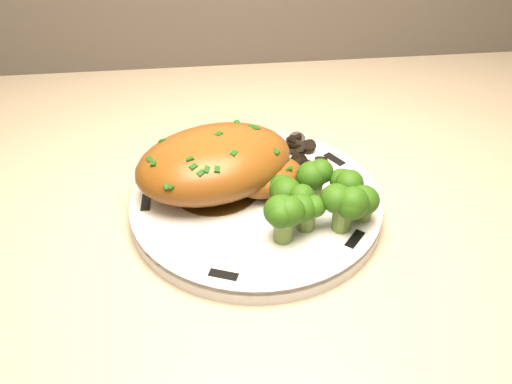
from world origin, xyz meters
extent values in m
cube|color=tan|center=(-0.10, 1.67, 0.93)|extent=(2.18, 0.72, 0.03)
cube|color=#4C443A|center=(-0.10, 1.99, 1.00)|extent=(2.18, 0.02, 0.12)
cylinder|color=silver|center=(0.11, 1.64, 0.95)|extent=(0.29, 0.29, 0.02)
cube|color=black|center=(0.20, 1.71, 0.96)|extent=(0.02, 0.03, 0.00)
cube|color=black|center=(0.08, 1.75, 0.96)|extent=(0.03, 0.02, 0.00)
cube|color=black|center=(0.00, 1.65, 0.96)|extent=(0.01, 0.03, 0.00)
cube|color=black|center=(0.07, 1.54, 0.96)|extent=(0.03, 0.02, 0.00)
cube|color=black|center=(0.20, 1.57, 0.96)|extent=(0.02, 0.03, 0.00)
cylinder|color=#3C260A|center=(0.07, 1.67, 0.96)|extent=(0.09, 0.09, 0.00)
ellipsoid|color=brown|center=(0.07, 1.67, 0.99)|extent=(0.19, 0.15, 0.06)
ellipsoid|color=brown|center=(0.12, 1.66, 0.98)|extent=(0.09, 0.08, 0.03)
cube|color=#123D0C|center=(0.02, 1.66, 1.02)|extent=(0.01, 0.01, 0.00)
cube|color=#123D0C|center=(0.04, 1.66, 1.02)|extent=(0.01, 0.01, 0.00)
cube|color=#123D0C|center=(0.06, 1.67, 1.02)|extent=(0.01, 0.01, 0.00)
cube|color=#123D0C|center=(0.08, 1.68, 1.02)|extent=(0.01, 0.01, 0.00)
cube|color=#123D0C|center=(0.10, 1.68, 1.02)|extent=(0.01, 0.01, 0.00)
cube|color=#123D0C|center=(0.12, 1.69, 1.02)|extent=(0.01, 0.01, 0.00)
cylinder|color=black|center=(0.18, 1.72, 0.96)|extent=(0.01, 0.01, 0.01)
cylinder|color=black|center=(0.18, 1.72, 0.96)|extent=(0.02, 0.02, 0.01)
cylinder|color=black|center=(0.17, 1.73, 0.97)|extent=(0.02, 0.02, 0.01)
cylinder|color=black|center=(0.17, 1.73, 0.96)|extent=(0.02, 0.02, 0.01)
cylinder|color=black|center=(0.16, 1.73, 0.96)|extent=(0.02, 0.02, 0.01)
cylinder|color=black|center=(0.15, 1.74, 0.97)|extent=(0.02, 0.02, 0.01)
cylinder|color=black|center=(0.15, 1.74, 0.96)|extent=(0.02, 0.02, 0.01)
cylinder|color=black|center=(0.14, 1.73, 0.96)|extent=(0.02, 0.02, 0.00)
cylinder|color=black|center=(0.13, 1.73, 0.97)|extent=(0.02, 0.02, 0.01)
cylinder|color=black|center=(0.13, 1.73, 0.96)|extent=(0.02, 0.02, 0.01)
cylinder|color=black|center=(0.12, 1.72, 0.96)|extent=(0.02, 0.02, 0.01)
cylinder|color=black|center=(0.12, 1.72, 0.97)|extent=(0.02, 0.02, 0.01)
cylinder|color=black|center=(0.12, 1.71, 0.96)|extent=(0.02, 0.02, 0.01)
cylinder|color=black|center=(0.13, 1.71, 0.96)|extent=(0.03, 0.03, 0.01)
cylinder|color=black|center=(0.13, 1.70, 0.97)|extent=(0.03, 0.03, 0.02)
cylinder|color=black|center=(0.14, 1.70, 0.96)|extent=(0.02, 0.03, 0.02)
cylinder|color=black|center=(0.15, 1.70, 0.96)|extent=(0.02, 0.02, 0.01)
cylinder|color=black|center=(0.15, 1.70, 0.97)|extent=(0.02, 0.02, 0.01)
cylinder|color=black|center=(0.16, 1.70, 0.96)|extent=(0.03, 0.03, 0.01)
cylinder|color=black|center=(0.17, 1.70, 0.96)|extent=(0.03, 0.03, 0.01)
cylinder|color=black|center=(0.17, 1.71, 0.97)|extent=(0.03, 0.03, 0.02)
cylinder|color=black|center=(0.18, 1.71, 0.96)|extent=(0.03, 0.03, 0.01)
cylinder|color=olive|center=(0.14, 1.63, 0.97)|extent=(0.02, 0.02, 0.02)
sphere|color=#163608|center=(0.14, 1.63, 0.99)|extent=(0.03, 0.03, 0.03)
cylinder|color=olive|center=(0.17, 1.64, 0.97)|extent=(0.02, 0.02, 0.02)
sphere|color=#163608|center=(0.17, 1.64, 0.99)|extent=(0.03, 0.03, 0.03)
cylinder|color=olive|center=(0.20, 1.63, 0.97)|extent=(0.02, 0.02, 0.02)
sphere|color=#163608|center=(0.20, 1.63, 0.99)|extent=(0.03, 0.03, 0.03)
cylinder|color=olive|center=(0.15, 1.60, 0.97)|extent=(0.02, 0.02, 0.02)
sphere|color=#163608|center=(0.15, 1.60, 0.99)|extent=(0.03, 0.03, 0.03)
cylinder|color=olive|center=(0.19, 1.59, 0.97)|extent=(0.02, 0.02, 0.02)
sphere|color=#163608|center=(0.19, 1.59, 0.99)|extent=(0.03, 0.03, 0.03)
cylinder|color=olive|center=(0.21, 1.61, 0.97)|extent=(0.02, 0.02, 0.02)
sphere|color=#163608|center=(0.21, 1.61, 0.99)|extent=(0.03, 0.03, 0.03)
cylinder|color=olive|center=(0.13, 1.58, 0.97)|extent=(0.02, 0.02, 0.02)
sphere|color=#163608|center=(0.13, 1.58, 0.99)|extent=(0.03, 0.03, 0.03)
camera|label=1|loc=(0.06, 1.14, 1.37)|focal=45.00mm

